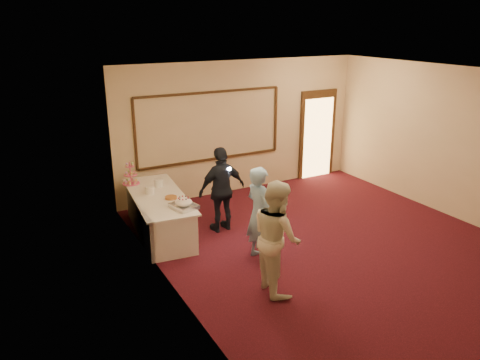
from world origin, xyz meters
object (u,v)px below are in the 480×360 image
(cupcake_stand, at_px, (131,175))
(plate_stack_a, at_px, (150,190))
(tart, at_px, (171,198))
(buffet_table, at_px, (159,214))
(woman, at_px, (277,237))
(pavlova_tray, at_px, (184,204))
(plate_stack_b, at_px, (159,183))
(guest, at_px, (222,189))
(man, at_px, (259,214))

(cupcake_stand, distance_m, plate_stack_a, 0.75)
(cupcake_stand, relative_size, tart, 1.96)
(buffet_table, relative_size, cupcake_stand, 5.01)
(cupcake_stand, height_order, woman, woman)
(plate_stack_a, bearing_deg, woman, -70.42)
(pavlova_tray, distance_m, cupcake_stand, 1.72)
(pavlova_tray, relative_size, cupcake_stand, 1.08)
(cupcake_stand, bearing_deg, pavlova_tray, -75.17)
(cupcake_stand, relative_size, plate_stack_b, 2.68)
(buffet_table, distance_m, tart, 0.53)
(buffet_table, relative_size, plate_stack_a, 13.47)
(buffet_table, height_order, plate_stack_b, plate_stack_b)
(plate_stack_b, relative_size, guest, 0.11)
(woman, bearing_deg, plate_stack_b, 21.23)
(cupcake_stand, bearing_deg, buffet_table, -73.33)
(cupcake_stand, bearing_deg, woman, -72.06)
(plate_stack_a, bearing_deg, tart, -61.09)
(buffet_table, bearing_deg, guest, -20.52)
(buffet_table, distance_m, man, 2.12)
(plate_stack_a, distance_m, man, 2.24)
(buffet_table, distance_m, pavlova_tray, 0.95)
(pavlova_tray, distance_m, plate_stack_a, 0.98)
(plate_stack_a, distance_m, plate_stack_b, 0.41)
(plate_stack_a, bearing_deg, pavlova_tray, -72.55)
(buffet_table, height_order, man, man)
(man, bearing_deg, plate_stack_b, 20.00)
(plate_stack_a, relative_size, guest, 0.11)
(man, height_order, guest, guest)
(plate_stack_b, bearing_deg, tart, -92.53)
(plate_stack_b, bearing_deg, buffet_table, -111.25)
(plate_stack_a, bearing_deg, guest, -24.00)
(plate_stack_a, xyz_separation_m, tart, (0.25, -0.44, -0.05))
(plate_stack_b, height_order, man, man)
(plate_stack_a, bearing_deg, buffet_table, -49.27)
(buffet_table, xyz_separation_m, guest, (1.11, -0.42, 0.43))
(cupcake_stand, xyz_separation_m, plate_stack_b, (0.42, -0.42, -0.10))
(man, relative_size, woman, 0.95)
(cupcake_stand, height_order, plate_stack_a, cupcake_stand)
(guest, bearing_deg, plate_stack_a, -28.12)
(guest, bearing_deg, man, 87.09)
(cupcake_stand, distance_m, guest, 1.87)
(tart, distance_m, woman, 2.46)
(buffet_table, relative_size, plate_stack_b, 13.41)
(pavlova_tray, height_order, tart, pavlova_tray)
(pavlova_tray, xyz_separation_m, man, (0.95, -0.92, -0.04))
(plate_stack_b, bearing_deg, pavlova_tray, -89.30)
(buffet_table, distance_m, cupcake_stand, 1.05)
(woman, bearing_deg, plate_stack_a, 27.85)
(plate_stack_a, xyz_separation_m, man, (1.25, -1.86, -0.04))
(woman, bearing_deg, tart, 25.93)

